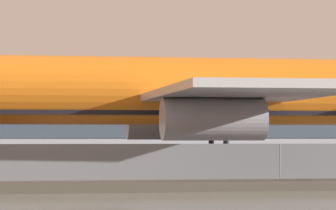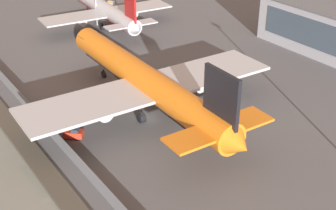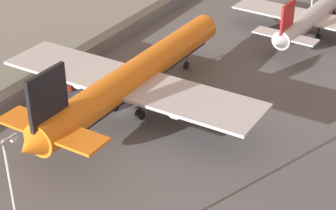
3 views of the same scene
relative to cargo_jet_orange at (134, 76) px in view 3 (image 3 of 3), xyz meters
name	(u,v)px [view 3 (image 3 of 3)]	position (x,y,z in m)	size (l,w,h in m)	color
ground_plane	(121,110)	(1.95, -1.69, -5.99)	(500.00, 500.00, 0.00)	#565659
shoreline_seawall	(29,81)	(1.95, -22.19, -5.74)	(320.00, 3.00, 0.50)	#474238
perimeter_fence	(47,82)	(1.95, -17.69, -4.79)	(280.00, 0.10, 2.39)	slate
cargo_jet_orange	(134,76)	(0.00, 0.00, 0.00)	(54.27, 46.43, 15.69)	orange
passenger_jet_silver	(315,15)	(-46.67, 16.51, -1.45)	(41.44, 35.75, 11.88)	silver
baggage_tug	(65,85)	(0.65, -14.65, -5.18)	(3.30, 3.47, 1.80)	red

